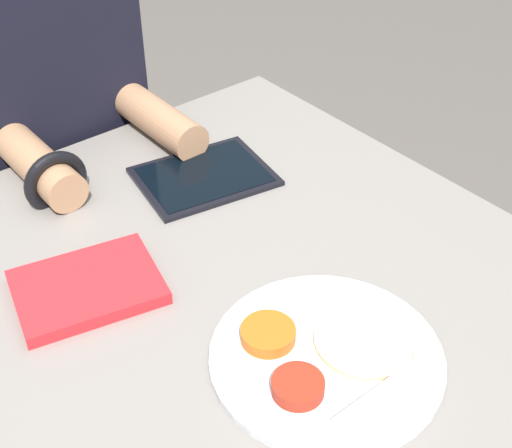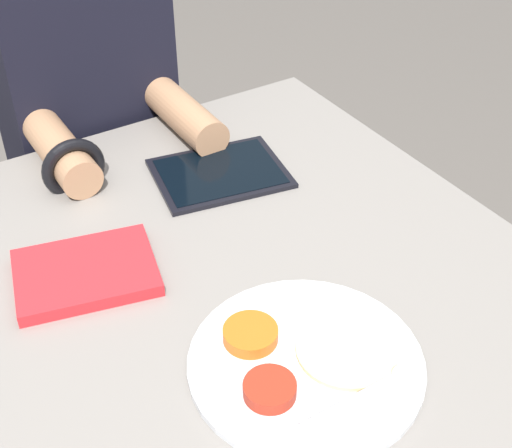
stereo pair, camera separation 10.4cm
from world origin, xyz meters
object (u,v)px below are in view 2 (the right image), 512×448
Objects in this scene: tablet_device at (220,173)px; person_diner at (100,177)px; red_notebook at (86,273)px; thali_tray at (304,362)px.

person_diner reaches higher than tablet_device.
person_diner is (0.19, 0.49, -0.18)m from red_notebook.
tablet_device is at bearing 74.03° from thali_tray.
tablet_device is (0.30, 0.13, -0.00)m from red_notebook.
red_notebook is 0.32m from tablet_device.
thali_tray reaches higher than red_notebook.
thali_tray is 0.45m from tablet_device.
tablet_device is at bearing 23.44° from red_notebook.
thali_tray reaches higher than tablet_device.
person_diner reaches higher than thali_tray.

